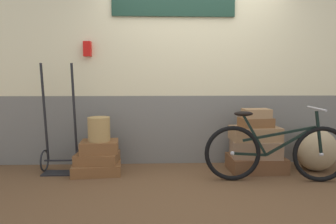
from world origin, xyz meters
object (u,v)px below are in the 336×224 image
(suitcase_0, at_px, (97,168))
(suitcase_5, at_px, (255,133))
(bicycle, at_px, (276,152))
(suitcase_2, at_px, (100,147))
(wicker_basket, at_px, (99,129))
(suitcase_7, at_px, (256,113))
(suitcase_1, at_px, (97,158))
(suitcase_4, at_px, (255,148))
(luggage_trolley, at_px, (60,147))
(burlap_sack, at_px, (316,150))
(suitcase_3, at_px, (256,163))
(suitcase_6, at_px, (256,122))

(suitcase_0, bearing_deg, suitcase_5, -5.02)
(suitcase_5, distance_m, bicycle, 0.45)
(suitcase_2, bearing_deg, wicker_basket, -105.69)
(suitcase_0, distance_m, suitcase_2, 0.28)
(suitcase_0, relative_size, suitcase_7, 1.78)
(suitcase_2, height_order, suitcase_5, suitcase_5)
(suitcase_1, height_order, suitcase_5, suitcase_5)
(suitcase_0, height_order, wicker_basket, wicker_basket)
(suitcase_1, distance_m, bicycle, 2.20)
(suitcase_4, bearing_deg, suitcase_1, -173.01)
(suitcase_7, xyz_separation_m, luggage_trolley, (-2.54, 0.08, -0.44))
(burlap_sack, bearing_deg, suitcase_2, 179.92)
(suitcase_4, bearing_deg, wicker_basket, -173.37)
(luggage_trolley, bearing_deg, suitcase_0, -11.85)
(suitcase_3, bearing_deg, suitcase_1, 179.31)
(suitcase_1, bearing_deg, suitcase_4, 3.84)
(suitcase_6, xyz_separation_m, wicker_basket, (-2.02, -0.01, -0.08))
(suitcase_1, height_order, suitcase_7, suitcase_7)
(suitcase_2, xyz_separation_m, luggage_trolley, (-0.52, 0.07, -0.02))
(suitcase_2, height_order, suitcase_4, suitcase_2)
(suitcase_5, bearing_deg, bicycle, -74.90)
(suitcase_2, xyz_separation_m, suitcase_7, (2.02, -0.01, 0.42))
(bicycle, bearing_deg, suitcase_2, 169.48)
(suitcase_1, distance_m, suitcase_4, 2.06)
(suitcase_0, distance_m, bicycle, 2.22)
(suitcase_3, bearing_deg, suitcase_5, -170.39)
(suitcase_0, height_order, luggage_trolley, luggage_trolley)
(suitcase_1, relative_size, suitcase_7, 1.55)
(suitcase_5, xyz_separation_m, burlap_sack, (0.82, -0.02, -0.22))
(wicker_basket, distance_m, burlap_sack, 2.85)
(suitcase_0, relative_size, burlap_sack, 1.08)
(suitcase_7, distance_m, wicker_basket, 2.03)
(suitcase_5, bearing_deg, wicker_basket, 179.00)
(suitcase_6, bearing_deg, burlap_sack, -6.71)
(suitcase_4, distance_m, burlap_sack, 0.81)
(suitcase_1, distance_m, suitcase_5, 2.07)
(suitcase_1, xyz_separation_m, bicycle, (2.17, -0.38, 0.15))
(suitcase_0, height_order, bicycle, bicycle)
(suitcase_1, bearing_deg, bicycle, -6.97)
(suitcase_2, bearing_deg, suitcase_7, -5.76)
(suitcase_5, height_order, suitcase_6, suitcase_6)
(suitcase_1, height_order, luggage_trolley, luggage_trolley)
(suitcase_0, distance_m, burlap_sack, 2.88)
(suitcase_6, bearing_deg, suitcase_3, 27.65)
(suitcase_2, xyz_separation_m, suitcase_6, (2.02, 0.00, 0.30))
(suitcase_3, distance_m, suitcase_7, 0.67)
(suitcase_6, height_order, wicker_basket, wicker_basket)
(suitcase_2, height_order, suitcase_3, suitcase_2)
(suitcase_3, height_order, bicycle, bicycle)
(suitcase_4, bearing_deg, suitcase_7, -98.84)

